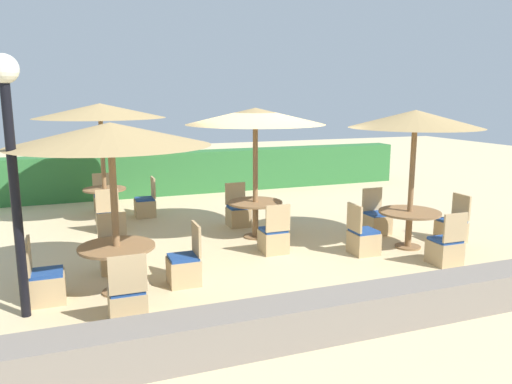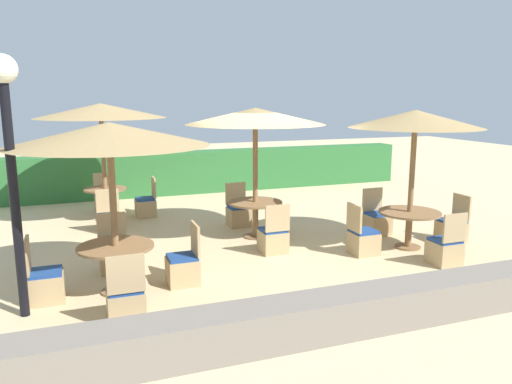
{
  "view_description": "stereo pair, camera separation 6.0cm",
  "coord_description": "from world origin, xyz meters",
  "px_view_note": "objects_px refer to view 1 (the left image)",
  "views": [
    {
      "loc": [
        -3.47,
        -8.68,
        2.84
      ],
      "look_at": [
        0.0,
        0.6,
        0.9
      ],
      "focal_mm": 35.0,
      "sensor_mm": 36.0,
      "label": 1
    },
    {
      "loc": [
        -3.42,
        -8.71,
        2.84
      ],
      "look_at": [
        0.0,
        0.6,
        0.9
      ],
      "focal_mm": 35.0,
      "sensor_mm": 36.0,
      "label": 2
    }
  ],
  "objects_px": {
    "patio_chair_center_north": "(238,214)",
    "patio_chair_front_right_south": "(445,249)",
    "patio_chair_front_left_west": "(46,284)",
    "patio_chair_back_left_south": "(108,219)",
    "parasol_front_left": "(110,135)",
    "patio_chair_front_right_north": "(376,221)",
    "round_table_front_left": "(117,255)",
    "patio_chair_front_left_north": "(114,255)",
    "lamp_post": "(10,135)",
    "patio_chair_front_right_east": "(452,228)",
    "parasol_back_left": "(100,111)",
    "patio_chair_front_left_east": "(185,267)",
    "round_table_front_right": "(409,218)",
    "parasol_front_right": "(415,120)",
    "round_table_center": "(255,209)",
    "parasol_center": "(255,117)",
    "patio_chair_front_left_south": "(128,302)",
    "patio_chair_back_left_north": "(104,201)",
    "patio_chair_center_south": "(274,239)",
    "patio_chair_back_left_east": "(146,206)",
    "patio_chair_front_right_west": "(363,240)",
    "round_table_back_left": "(105,196)"
  },
  "relations": [
    {
      "from": "patio_chair_front_right_east",
      "to": "parasol_front_right",
      "type": "bearing_deg",
      "value": 91.61
    },
    {
      "from": "patio_chair_front_right_north",
      "to": "patio_chair_back_left_east",
      "type": "relative_size",
      "value": 1.0
    },
    {
      "from": "patio_chair_front_left_north",
      "to": "parasol_front_left",
      "type": "bearing_deg",
      "value": 88.33
    },
    {
      "from": "patio_chair_front_right_south",
      "to": "patio_chair_back_left_east",
      "type": "height_order",
      "value": "same"
    },
    {
      "from": "patio_chair_back_left_south",
      "to": "patio_chair_front_left_west",
      "type": "bearing_deg",
      "value": -106.97
    },
    {
      "from": "patio_chair_front_right_east",
      "to": "parasol_back_left",
      "type": "relative_size",
      "value": 0.32
    },
    {
      "from": "patio_chair_center_south",
      "to": "patio_chair_back_left_north",
      "type": "relative_size",
      "value": 1.0
    },
    {
      "from": "lamp_post",
      "to": "parasol_front_right",
      "type": "bearing_deg",
      "value": 6.4
    },
    {
      "from": "lamp_post",
      "to": "patio_chair_center_south",
      "type": "height_order",
      "value": "lamp_post"
    },
    {
      "from": "patio_chair_center_north",
      "to": "parasol_back_left",
      "type": "xyz_separation_m",
      "value": [
        -2.69,
        1.55,
        2.22
      ]
    },
    {
      "from": "parasol_center",
      "to": "patio_chair_back_left_north",
      "type": "distance_m",
      "value": 4.88
    },
    {
      "from": "patio_chair_front_left_west",
      "to": "round_table_front_right",
      "type": "distance_m",
      "value": 6.32
    },
    {
      "from": "parasol_back_left",
      "to": "round_table_front_left",
      "type": "bearing_deg",
      "value": -91.81
    },
    {
      "from": "patio_chair_front_left_north",
      "to": "patio_chair_front_right_north",
      "type": "height_order",
      "value": "same"
    },
    {
      "from": "patio_chair_center_north",
      "to": "patio_chair_back_left_east",
      "type": "distance_m",
      "value": 2.37
    },
    {
      "from": "patio_chair_front_right_north",
      "to": "patio_chair_back_left_south",
      "type": "xyz_separation_m",
      "value": [
        -5.21,
        2.16,
        0.0
      ]
    },
    {
      "from": "patio_chair_front_left_south",
      "to": "patio_chair_front_right_north",
      "type": "height_order",
      "value": "same"
    },
    {
      "from": "patio_chair_center_north",
      "to": "parasol_front_right",
      "type": "relative_size",
      "value": 0.36
    },
    {
      "from": "parasol_back_left",
      "to": "patio_chair_back_left_south",
      "type": "xyz_separation_m",
      "value": [
        -0.03,
        -1.0,
        -2.22
      ]
    },
    {
      "from": "patio_chair_front_left_west",
      "to": "patio_chair_front_right_east",
      "type": "distance_m",
      "value": 7.36
    },
    {
      "from": "patio_chair_center_north",
      "to": "patio_chair_front_right_south",
      "type": "xyz_separation_m",
      "value": [
        2.49,
        -3.65,
        0.0
      ]
    },
    {
      "from": "round_table_center",
      "to": "patio_chair_front_right_south",
      "type": "distance_m",
      "value": 3.64
    },
    {
      "from": "patio_chair_front_left_north",
      "to": "patio_chair_front_right_south",
      "type": "height_order",
      "value": "same"
    },
    {
      "from": "patio_chair_front_right_north",
      "to": "parasol_center",
      "type": "bearing_deg",
      "value": -14.4
    },
    {
      "from": "round_table_center",
      "to": "round_table_back_left",
      "type": "xyz_separation_m",
      "value": [
        -2.73,
        2.53,
        -0.02
      ]
    },
    {
      "from": "round_table_front_right",
      "to": "patio_chair_back_left_north",
      "type": "xyz_separation_m",
      "value": [
        -5.18,
        5.09,
        -0.3
      ]
    },
    {
      "from": "patio_chair_front_left_north",
      "to": "lamp_post",
      "type": "bearing_deg",
      "value": 47.56
    },
    {
      "from": "round_table_front_left",
      "to": "patio_chair_front_left_north",
      "type": "relative_size",
      "value": 1.17
    },
    {
      "from": "parasol_front_left",
      "to": "patio_chair_front_right_north",
      "type": "bearing_deg",
      "value": 14.49
    },
    {
      "from": "patio_chair_center_north",
      "to": "patio_chair_front_left_west",
      "type": "relative_size",
      "value": 1.0
    },
    {
      "from": "round_table_back_left",
      "to": "patio_chair_back_left_south",
      "type": "height_order",
      "value": "patio_chair_back_left_south"
    },
    {
      "from": "parasol_center",
      "to": "patio_chair_front_right_north",
      "type": "height_order",
      "value": "parasol_center"
    },
    {
      "from": "patio_chair_front_right_north",
      "to": "patio_chair_back_left_north",
      "type": "relative_size",
      "value": 1.0
    },
    {
      "from": "round_table_front_right",
      "to": "patio_chair_back_left_south",
      "type": "height_order",
      "value": "patio_chair_back_left_south"
    },
    {
      "from": "round_table_front_right",
      "to": "patio_chair_front_right_south",
      "type": "height_order",
      "value": "patio_chair_front_right_south"
    },
    {
      "from": "round_table_center",
      "to": "parasol_center",
      "type": "bearing_deg",
      "value": 180.0
    },
    {
      "from": "parasol_front_right",
      "to": "patio_chair_back_left_south",
      "type": "relative_size",
      "value": 2.76
    },
    {
      "from": "round_table_front_left",
      "to": "patio_chair_front_right_east",
      "type": "xyz_separation_m",
      "value": [
        6.38,
        0.37,
        -0.3
      ]
    },
    {
      "from": "patio_chair_front_left_west",
      "to": "patio_chair_front_left_east",
      "type": "distance_m",
      "value": 1.95
    },
    {
      "from": "patio_chair_front_left_west",
      "to": "patio_chair_back_left_south",
      "type": "bearing_deg",
      "value": 163.03
    },
    {
      "from": "parasol_front_left",
      "to": "patio_chair_front_right_south",
      "type": "height_order",
      "value": "parasol_front_left"
    },
    {
      "from": "parasol_center",
      "to": "patio_chair_front_left_south",
      "type": "relative_size",
      "value": 2.94
    },
    {
      "from": "parasol_front_right",
      "to": "round_table_front_left",
      "type": "bearing_deg",
      "value": -176.35
    },
    {
      "from": "patio_chair_front_right_west",
      "to": "patio_chair_front_right_east",
      "type": "relative_size",
      "value": 1.0
    },
    {
      "from": "patio_chair_front_left_east",
      "to": "patio_chair_front_left_west",
      "type": "bearing_deg",
      "value": 89.91
    },
    {
      "from": "patio_chair_front_left_east",
      "to": "patio_chair_back_left_south",
      "type": "xyz_separation_m",
      "value": [
        -0.87,
        3.54,
        0.0
      ]
    },
    {
      "from": "patio_chair_center_north",
      "to": "patio_chair_front_left_north",
      "type": "height_order",
      "value": "same"
    },
    {
      "from": "parasol_front_right",
      "to": "patio_chair_front_right_south",
      "type": "relative_size",
      "value": 2.76
    },
    {
      "from": "patio_chair_center_south",
      "to": "patio_chair_back_left_south",
      "type": "height_order",
      "value": "same"
    },
    {
      "from": "patio_chair_front_left_north",
      "to": "patio_chair_back_left_east",
      "type": "bearing_deg",
      "value": -105.95
    }
  ]
}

